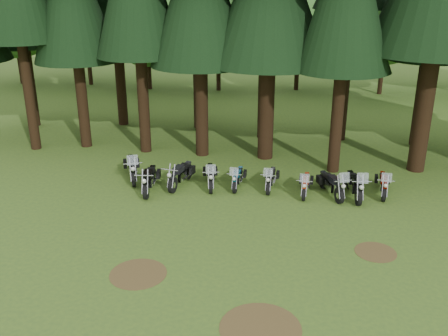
{
  "coord_description": "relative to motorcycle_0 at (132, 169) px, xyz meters",
  "views": [
    {
      "loc": [
        1.7,
        -14.79,
        8.64
      ],
      "look_at": [
        -1.37,
        5.0,
        1.0
      ],
      "focal_mm": 40.0,
      "sensor_mm": 36.0,
      "label": 1
    }
  ],
  "objects": [
    {
      "name": "ground",
      "position": [
        5.68,
        -5.5,
        -0.53
      ],
      "size": [
        120.0,
        120.0,
        0.0
      ],
      "primitive_type": "plane",
      "color": "#3A5821",
      "rests_on": "ground"
    },
    {
      "name": "motorcycle_1",
      "position": [
        1.16,
        -1.14,
        -0.03
      ],
      "size": [
        0.45,
        2.41,
        0.98
      ],
      "rotation": [
        0.0,
        0.0,
        0.12
      ],
      "color": "black",
      "rests_on": "ground"
    },
    {
      "name": "motorcycle_7",
      "position": [
        8.89,
        -0.46,
        -0.04
      ],
      "size": [
        1.13,
        2.25,
        1.46
      ],
      "rotation": [
        0.0,
        0.0,
        0.38
      ],
      "color": "black",
      "rests_on": "ground"
    },
    {
      "name": "motorcycle_5",
      "position": [
        6.31,
        -0.08,
        -0.09
      ],
      "size": [
        0.43,
        2.09,
        1.31
      ],
      "rotation": [
        0.0,
        0.0,
        -0.06
      ],
      "color": "black",
      "rests_on": "ground"
    },
    {
      "name": "motorcycle_2",
      "position": [
        2.35,
        -0.36,
        -0.03
      ],
      "size": [
        0.58,
        2.38,
        0.98
      ],
      "rotation": [
        0.0,
        0.0,
        -0.18
      ],
      "color": "black",
      "rests_on": "ground"
    },
    {
      "name": "motorcycle_4",
      "position": [
        4.86,
        -0.13,
        -0.11
      ],
      "size": [
        0.39,
        2.01,
        1.26
      ],
      "rotation": [
        0.0,
        0.0,
        -0.04
      ],
      "color": "black",
      "rests_on": "ground"
    },
    {
      "name": "motorcycle_3",
      "position": [
        3.67,
        -0.25,
        -0.06
      ],
      "size": [
        0.72,
        2.25,
        1.42
      ],
      "rotation": [
        0.0,
        0.0,
        0.2
      ],
      "color": "black",
      "rests_on": "ground"
    },
    {
      "name": "decid_4",
      "position": [
        7.26,
        20.82,
        3.84
      ],
      "size": [
        5.93,
        5.76,
        7.41
      ],
      "color": "black",
      "rests_on": "ground"
    },
    {
      "name": "decid_0",
      "position": [
        -16.41,
        19.76,
        5.37
      ],
      "size": [
        8.0,
        7.78,
        10.0
      ],
      "color": "black",
      "rests_on": "ground"
    },
    {
      "name": "decid_2",
      "position": [
        -4.75,
        19.28,
        4.43
      ],
      "size": [
        6.72,
        6.53,
        8.4
      ],
      "color": "black",
      "rests_on": "ground"
    },
    {
      "name": "motorcycle_0",
      "position": [
        0.0,
        0.0,
        0.0
      ],
      "size": [
        1.22,
        2.44,
        1.58
      ],
      "rotation": [
        0.0,
        0.0,
        0.38
      ],
      "color": "black",
      "rests_on": "ground"
    },
    {
      "name": "decid_3",
      "position": [
        0.97,
        19.63,
        3.98
      ],
      "size": [
        6.12,
        5.95,
        7.65
      ],
      "color": "black",
      "rests_on": "ground"
    },
    {
      "name": "dirt_patch_0",
      "position": [
        2.68,
        -7.5,
        -0.52
      ],
      "size": [
        1.8,
        1.8,
        0.01
      ],
      "primitive_type": "cylinder",
      "color": "#4C3D1E",
      "rests_on": "ground"
    },
    {
      "name": "motorcycle_8",
      "position": [
        9.83,
        -0.45,
        -0.02
      ],
      "size": [
        0.62,
        2.43,
        1.52
      ],
      "rotation": [
        0.0,
        0.0,
        0.13
      ],
      "color": "black",
      "rests_on": "ground"
    },
    {
      "name": "decid_5",
      "position": [
        13.98,
        20.21,
        5.7
      ],
      "size": [
        8.45,
        8.21,
        10.56
      ],
      "color": "black",
      "rests_on": "ground"
    },
    {
      "name": "dirt_patch_1",
      "position": [
        10.18,
        -5.0,
        -0.52
      ],
      "size": [
        1.4,
        1.4,
        0.01
      ],
      "primitive_type": "cylinder",
      "color": "#4C3D1E",
      "rests_on": "ground"
    },
    {
      "name": "dirt_patch_2",
      "position": [
        6.68,
        -9.5,
        -0.52
      ],
      "size": [
        2.2,
        2.2,
        0.01
      ],
      "primitive_type": "cylinder",
      "color": "#4C3D1E",
      "rests_on": "ground"
    },
    {
      "name": "decid_1",
      "position": [
        -10.3,
        20.27,
        5.3
      ],
      "size": [
        7.91,
        7.69,
        9.88
      ],
      "color": "black",
      "rests_on": "ground"
    },
    {
      "name": "motorcycle_9",
      "position": [
        11.07,
        0.02,
        -0.08
      ],
      "size": [
        0.47,
        2.16,
        1.35
      ],
      "rotation": [
        0.0,
        0.0,
        -0.08
      ],
      "color": "black",
      "rests_on": "ground"
    },
    {
      "name": "motorcycle_6",
      "position": [
        7.81,
        -0.46,
        -0.1
      ],
      "size": [
        0.43,
        2.04,
        1.28
      ],
      "rotation": [
        0.0,
        0.0,
        -0.07
      ],
      "color": "black",
      "rests_on": "ground"
    }
  ]
}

